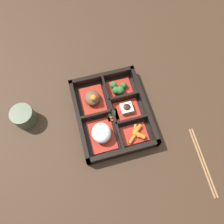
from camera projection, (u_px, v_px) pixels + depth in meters
ground_plane at (112, 115)px, 0.78m from camera, size 3.00×3.00×0.00m
bento_base at (112, 114)px, 0.77m from camera, size 0.30×0.25×0.01m
bento_rim at (113, 112)px, 0.76m from camera, size 0.30×0.25×0.05m
bowl_rice at (102, 133)px, 0.72m from camera, size 0.12×0.09×0.05m
bowl_stew at (92, 99)px, 0.77m from camera, size 0.12×0.09×0.05m
bowl_carrots at (135, 134)px, 0.73m from camera, size 0.07×0.09×0.02m
bowl_tofu at (127, 110)px, 0.76m from camera, size 0.07×0.09×0.03m
bowl_greens at (118, 88)px, 0.79m from camera, size 0.07×0.09×0.04m
bowl_pickles at (112, 115)px, 0.76m from camera, size 0.04×0.04×0.01m
tea_cup at (24, 116)px, 0.74m from camera, size 0.08×0.08×0.06m
chopsticks at (203, 161)px, 0.71m from camera, size 0.23×0.03×0.01m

